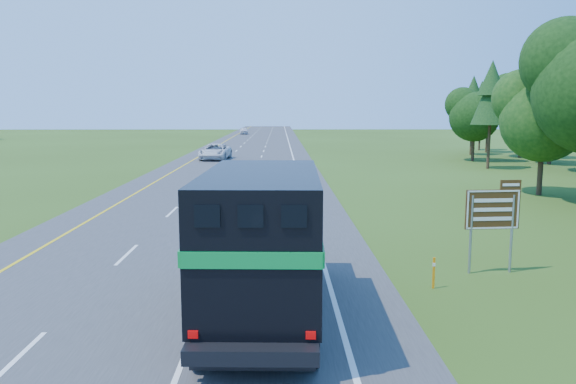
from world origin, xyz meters
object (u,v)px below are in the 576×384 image
Objects in this scene: horse_truck at (263,238)px; white_suv at (215,152)px; far_car at (244,131)px; exit_sign at (493,213)px.

horse_truck reaches higher than white_suv.
horse_truck is 2.02× the size of far_car.
horse_truck is 8.50m from exit_sign.
far_car is (-0.97, 65.35, -0.11)m from white_suv.
exit_sign is at bearing 29.06° from horse_truck.
white_suv reaches higher than far_car.
horse_truck reaches higher than exit_sign.
exit_sign is at bearing -85.33° from far_car.
exit_sign reaches higher than far_car.
horse_truck is at bearing -89.39° from far_car.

